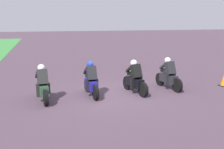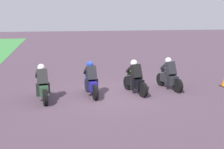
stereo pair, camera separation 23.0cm
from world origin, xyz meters
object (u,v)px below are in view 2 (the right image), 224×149
at_px(rider_lane_b, 135,80).
at_px(rider_lane_d, 43,86).
at_px(rider_lane_a, 169,76).
at_px(rider_lane_c, 91,82).

relative_size(rider_lane_b, rider_lane_d, 0.99).
bearing_deg(rider_lane_a, rider_lane_d, 85.92).
distance_m(rider_lane_a, rider_lane_d, 5.87).
distance_m(rider_lane_b, rider_lane_c, 1.99).
bearing_deg(rider_lane_d, rider_lane_b, -94.64).
height_order(rider_lane_a, rider_lane_b, same).
height_order(rider_lane_a, rider_lane_d, same).
bearing_deg(rider_lane_a, rider_lane_b, 90.82).
bearing_deg(rider_lane_c, rider_lane_d, 92.53).
bearing_deg(rider_lane_a, rider_lane_c, 84.68).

